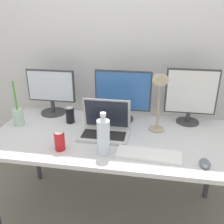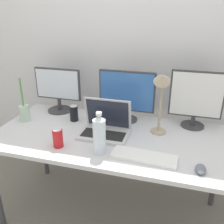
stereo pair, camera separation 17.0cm
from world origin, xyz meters
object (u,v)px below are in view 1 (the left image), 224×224
laptop_silver (105,127)px  soda_can_by_laptop (70,115)px  monitor_right (191,95)px  monitor_center (123,94)px  soda_can_near_keyboard (60,141)px  keyboard_main (149,155)px  bamboo_vase (18,116)px  monitor_left (51,91)px  water_bottle (103,135)px  work_desk (112,142)px  mouse_by_keyboard (205,163)px  desk_lamp (160,90)px

laptop_silver → soda_can_by_laptop: size_ratio=2.72×
monitor_right → laptop_silver: 0.69m
monitor_center → soda_can_near_keyboard: (-0.33, -0.52, -0.15)m
soda_can_near_keyboard → monitor_right: bearing=33.1°
monitor_center → laptop_silver: monitor_center is taller
soda_can_near_keyboard → soda_can_by_laptop: same height
keyboard_main → bamboo_vase: 1.04m
monitor_left → water_bottle: 0.78m
monitor_center → keyboard_main: bearing=-65.7°
work_desk → mouse_by_keyboard: (0.59, -0.27, 0.07)m
bamboo_vase → soda_can_near_keyboard: bearing=-33.5°
monitor_center → monitor_right: 0.51m
monitor_right → soda_can_near_keyboard: 1.02m
laptop_silver → keyboard_main: size_ratio=0.87×
keyboard_main → soda_can_near_keyboard: size_ratio=3.14×
soda_can_by_laptop → bamboo_vase: (-0.38, -0.11, 0.01)m
monitor_left → bamboo_vase: size_ratio=1.15×
monitor_left → mouse_by_keyboard: (1.15, -0.58, -0.18)m
water_bottle → soda_can_near_keyboard: size_ratio=2.18×
monitor_left → soda_can_near_keyboard: monitor_left is taller
monitor_center → keyboard_main: monitor_center is taller
keyboard_main → mouse_by_keyboard: (0.32, -0.04, 0.01)m
water_bottle → soda_can_near_keyboard: 0.29m
soda_can_near_keyboard → desk_lamp: bearing=29.1°
bamboo_vase → keyboard_main: bearing=-15.3°
work_desk → monitor_center: bearing=82.2°
desk_lamp → water_bottle: bearing=-134.3°
monitor_right → bamboo_vase: bearing=-168.6°
water_bottle → soda_can_near_keyboard: water_bottle is taller
laptop_silver → water_bottle: 0.26m
laptop_silver → bamboo_vase: bamboo_vase is taller
keyboard_main → soda_can_by_laptop: soda_can_by_laptop is taller
keyboard_main → desk_lamp: bearing=85.0°
mouse_by_keyboard → bamboo_vase: size_ratio=0.28×
monitor_center → water_bottle: 0.53m
laptop_silver → soda_can_by_laptop: 0.34m
laptop_silver → monitor_center: bearing=71.7°
mouse_by_keyboard → desk_lamp: bearing=129.6°
water_bottle → laptop_silver: bearing=98.9°
soda_can_near_keyboard → water_bottle: bearing=1.1°
monitor_left → mouse_by_keyboard: 1.30m
monitor_right → desk_lamp: 0.34m
soda_can_near_keyboard → laptop_silver: bearing=46.1°
monitor_left → monitor_right: bearing=0.0°
monitor_right → water_bottle: monitor_right is taller
monitor_center → laptop_silver: (-0.09, -0.27, -0.16)m
water_bottle → monitor_right: bearing=44.1°
keyboard_main → soda_can_near_keyboard: (-0.56, -0.02, 0.05)m
keyboard_main → mouse_by_keyboard: bearing=-4.8°
monitor_left → mouse_by_keyboard: bearing=-26.6°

